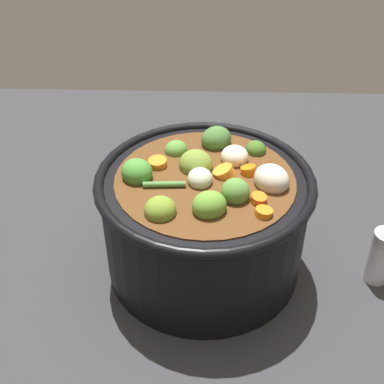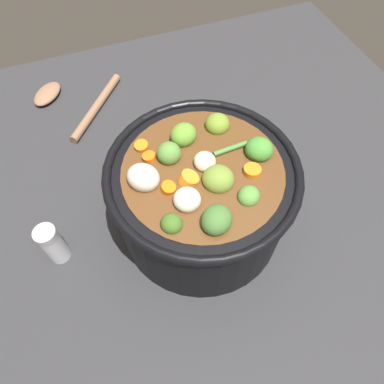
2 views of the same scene
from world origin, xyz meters
name	(u,v)px [view 1 (image 1 of 2)]	position (x,y,z in m)	size (l,w,h in m)	color
ground_plane	(206,263)	(0.00, 0.00, 0.00)	(1.10, 1.10, 0.00)	#2D2D30
cooking_pot	(207,219)	(0.00, 0.00, 0.08)	(0.28, 0.28, 0.18)	black
salt_shaker	(384,256)	(-0.24, 0.02, 0.04)	(0.03, 0.03, 0.08)	silver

